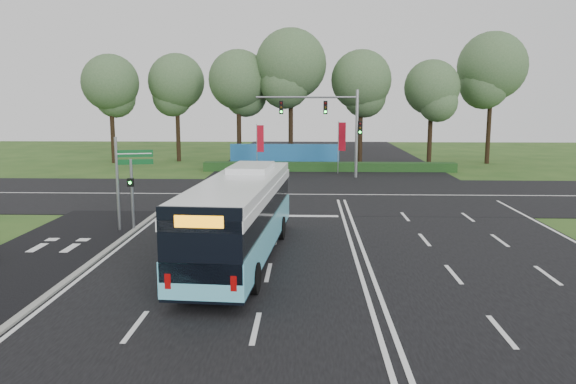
{
  "coord_description": "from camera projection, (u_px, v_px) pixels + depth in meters",
  "views": [
    {
      "loc": [
        -1.93,
        -24.39,
        6.15
      ],
      "look_at": [
        -2.83,
        2.0,
        1.83
      ],
      "focal_mm": 35.0,
      "sensor_mm": 36.0,
      "label": 1
    }
  ],
  "objects": [
    {
      "name": "road_main",
      "position": [
        350.0,
        240.0,
        24.98
      ],
      "size": [
        20.0,
        120.0,
        0.04
      ],
      "primitive_type": "cube",
      "color": "black",
      "rests_on": "ground"
    },
    {
      "name": "banner_flag_mid",
      "position": [
        341.0,
        140.0,
        46.88
      ],
      "size": [
        0.64,
        0.21,
        4.44
      ],
      "rotation": [
        0.0,
        0.0,
        -0.26
      ],
      "color": "gray",
      "rests_on": "ground"
    },
    {
      "name": "eucalyptus_row",
      "position": [
        310.0,
        75.0,
        53.44
      ],
      "size": [
        42.98,
        9.34,
        12.83
      ],
      "color": "black",
      "rests_on": "ground"
    },
    {
      "name": "road_cross",
      "position": [
        336.0,
        195.0,
        36.81
      ],
      "size": [
        120.0,
        14.0,
        0.05
      ],
      "primitive_type": "cube",
      "color": "black",
      "rests_on": "ground"
    },
    {
      "name": "bike_path",
      "position": [
        43.0,
        255.0,
        22.44
      ],
      "size": [
        5.0,
        18.0,
        0.06
      ],
      "primitive_type": "cube",
      "color": "black",
      "rests_on": "ground"
    },
    {
      "name": "street_sign",
      "position": [
        125.0,
        173.0,
        26.32
      ],
      "size": [
        1.71,
        0.46,
        4.48
      ],
      "rotation": [
        0.0,
        0.0,
        0.22
      ],
      "color": "gray",
      "rests_on": "ground"
    },
    {
      "name": "blue_hoarding",
      "position": [
        285.0,
        156.0,
        51.57
      ],
      "size": [
        10.0,
        0.3,
        2.2
      ],
      "primitive_type": "cube",
      "color": "#1D61A1",
      "rests_on": "ground"
    },
    {
      "name": "ground",
      "position": [
        350.0,
        240.0,
        24.98
      ],
      "size": [
        120.0,
        120.0,
        0.0
      ],
      "primitive_type": "plane",
      "color": "#264B19",
      "rests_on": "ground"
    },
    {
      "name": "traffic_light_gantry",
      "position": [
        334.0,
        119.0,
        44.44
      ],
      "size": [
        8.41,
        0.28,
        7.0
      ],
      "color": "gray",
      "rests_on": "ground"
    },
    {
      "name": "hedge",
      "position": [
        329.0,
        167.0,
        49.08
      ],
      "size": [
        22.0,
        1.2,
        0.8
      ],
      "primitive_type": "cube",
      "color": "#153C16",
      "rests_on": "ground"
    },
    {
      "name": "city_bus",
      "position": [
        240.0,
        216.0,
        21.61
      ],
      "size": [
        3.37,
        12.19,
        3.46
      ],
      "rotation": [
        0.0,
        0.0,
        -0.07
      ],
      "color": "#66D1EC",
      "rests_on": "ground"
    },
    {
      "name": "pedestrian_signal",
      "position": [
        132.0,
        192.0,
        26.47
      ],
      "size": [
        0.28,
        0.42,
        3.43
      ],
      "rotation": [
        0.0,
        0.0,
        -0.05
      ],
      "color": "gray",
      "rests_on": "ground"
    },
    {
      "name": "kerb_strip",
      "position": [
        102.0,
        255.0,
        22.35
      ],
      "size": [
        0.25,
        18.0,
        0.12
      ],
      "primitive_type": "cube",
      "color": "gray",
      "rests_on": "ground"
    },
    {
      "name": "banner_flag_left",
      "position": [
        260.0,
        141.0,
        47.01
      ],
      "size": [
        0.62,
        0.07,
        4.2
      ],
      "rotation": [
        0.0,
        0.0,
        -0.03
      ],
      "color": "gray",
      "rests_on": "ground"
    }
  ]
}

